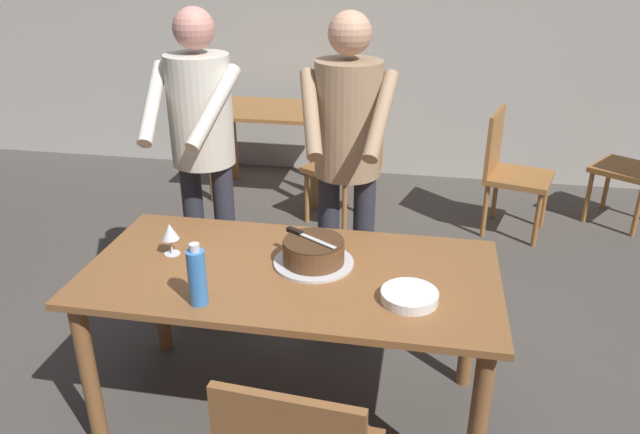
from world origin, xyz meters
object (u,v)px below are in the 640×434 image
at_px(cake_knife, 301,234).
at_px(background_table, 270,127).
at_px(cake_on_platter, 314,253).
at_px(background_chair_0, 509,168).
at_px(person_cutting_cake, 347,150).
at_px(water_bottle, 197,276).
at_px(plate_stack, 409,296).
at_px(wine_glass_near, 170,233).
at_px(background_chair_1, 347,158).
at_px(background_chair_2, 640,164).
at_px(person_standing_beside, 202,140).
at_px(main_dining_table, 291,292).

bearing_deg(cake_knife, background_table, 107.65).
bearing_deg(cake_on_platter, background_chair_0, 63.89).
distance_m(cake_knife, person_cutting_cake, 0.58).
xyz_separation_m(cake_on_platter, water_bottle, (-0.37, -0.38, 0.06)).
bearing_deg(background_table, plate_stack, -65.30).
xyz_separation_m(wine_glass_near, background_chair_0, (1.66, 2.14, -0.36)).
height_order(person_cutting_cake, background_chair_1, person_cutting_cake).
xyz_separation_m(wine_glass_near, background_chair_2, (2.62, 2.40, -0.36)).
xyz_separation_m(background_chair_1, background_chair_2, (2.15, 0.26, 0.00)).
relative_size(cake_knife, plate_stack, 1.09).
distance_m(wine_glass_near, background_chair_2, 3.57).
relative_size(cake_on_platter, wine_glass_near, 2.36).
distance_m(cake_on_platter, person_standing_beside, 0.95).
bearing_deg(background_chair_0, plate_stack, -104.97).
height_order(cake_knife, person_standing_beside, person_standing_beside).
height_order(water_bottle, background_chair_1, water_bottle).
height_order(plate_stack, person_standing_beside, person_standing_beside).
bearing_deg(background_chair_2, background_chair_1, -173.17).
relative_size(background_table, background_chair_1, 1.11).
relative_size(plate_stack, background_chair_0, 0.24).
bearing_deg(person_cutting_cake, person_standing_beside, 177.71).
relative_size(cake_knife, background_chair_2, 0.27).
height_order(cake_on_platter, background_chair_0, background_chair_0).
distance_m(cake_on_platter, cake_knife, 0.10).
distance_m(plate_stack, person_standing_beside, 1.40).
height_order(cake_on_platter, background_chair_1, background_chair_1).
relative_size(cake_on_platter, background_chair_1, 0.38).
height_order(plate_stack, wine_glass_near, wine_glass_near).
height_order(person_cutting_cake, background_chair_0, person_cutting_cake).
bearing_deg(background_chair_1, water_bottle, -94.92).
height_order(water_bottle, background_table, water_bottle).
bearing_deg(cake_knife, background_chair_0, 62.15).
bearing_deg(water_bottle, main_dining_table, 47.42).
relative_size(cake_knife, background_table, 0.24).
height_order(water_bottle, background_chair_0, water_bottle).
bearing_deg(water_bottle, background_table, 99.52).
bearing_deg(background_chair_1, cake_on_platter, -85.91).
bearing_deg(background_table, cake_on_platter, -71.36).
bearing_deg(cake_knife, wine_glass_near, -173.63).
height_order(main_dining_table, cake_knife, cake_knife).
height_order(plate_stack, background_chair_1, background_chair_1).
height_order(water_bottle, person_cutting_cake, person_cutting_cake).
bearing_deg(background_chair_1, main_dining_table, -88.22).
bearing_deg(background_chair_0, person_standing_beside, -138.60).
distance_m(wine_glass_near, background_chair_0, 2.74).
bearing_deg(cake_knife, background_chair_1, 92.50).
bearing_deg(plate_stack, main_dining_table, 163.09).
relative_size(main_dining_table, person_standing_beside, 1.00).
relative_size(person_cutting_cake, background_table, 1.72).
bearing_deg(wine_glass_near, person_standing_beside, 96.06).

